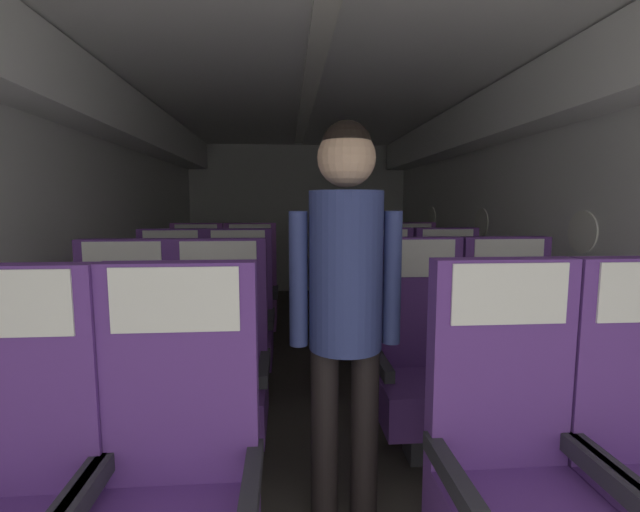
{
  "coord_description": "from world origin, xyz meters",
  "views": [
    {
      "loc": [
        -0.19,
        0.24,
        1.32
      ],
      "look_at": [
        0.04,
        3.09,
        0.98
      ],
      "focal_mm": 24.58,
      "sensor_mm": 36.0,
      "label": 1
    }
  ],
  "objects_px": {
    "seat_b_left_window": "(122,375)",
    "seat_c_left_window": "(171,324)",
    "flight_attendant": "(346,287)",
    "seat_d_left_window": "(196,297)",
    "seat_b_left_aisle": "(219,373)",
    "seat_b_right_aisle": "(511,363)",
    "seat_a_left_aisle": "(176,490)",
    "seat_a_left_window": "(2,503)",
    "seat_c_right_aisle": "(449,319)",
    "seat_d_right_window": "(363,294)",
    "seat_b_right_window": "(421,366)",
    "seat_d_left_aisle": "(250,296)",
    "seat_c_left_aisle": "(239,323)",
    "seat_a_right_window": "(514,473)",
    "seat_d_right_aisle": "(413,293)",
    "seat_c_right_window": "(383,320)"
  },
  "relations": [
    {
      "from": "seat_b_left_window",
      "to": "seat_c_left_window",
      "type": "xyz_separation_m",
      "value": [
        -0.0,
        0.94,
        0.0
      ]
    },
    {
      "from": "flight_attendant",
      "to": "seat_d_left_window",
      "type": "bearing_deg",
      "value": -57.54
    },
    {
      "from": "seat_b_left_aisle",
      "to": "seat_b_right_aisle",
      "type": "xyz_separation_m",
      "value": [
        1.54,
        0.01,
        0.0
      ]
    },
    {
      "from": "seat_a_left_aisle",
      "to": "seat_c_left_window",
      "type": "bearing_deg",
      "value": 104.69
    },
    {
      "from": "seat_a_left_window",
      "to": "flight_attendant",
      "type": "relative_size",
      "value": 0.7
    },
    {
      "from": "seat_c_left_window",
      "to": "seat_c_right_aisle",
      "type": "bearing_deg",
      "value": -0.61
    },
    {
      "from": "seat_a_left_aisle",
      "to": "seat_b_right_aisle",
      "type": "distance_m",
      "value": 1.79
    },
    {
      "from": "flight_attendant",
      "to": "seat_a_left_window",
      "type": "bearing_deg",
      "value": 29.97
    },
    {
      "from": "seat_b_right_aisle",
      "to": "seat_c_left_window",
      "type": "xyz_separation_m",
      "value": [
        -2.02,
        0.94,
        0.0
      ]
    },
    {
      "from": "seat_d_right_window",
      "to": "seat_c_right_aisle",
      "type": "bearing_deg",
      "value": -62.63
    },
    {
      "from": "seat_a_left_window",
      "to": "seat_b_right_window",
      "type": "relative_size",
      "value": 1.0
    },
    {
      "from": "seat_c_left_window",
      "to": "seat_b_right_window",
      "type": "bearing_deg",
      "value": -31.38
    },
    {
      "from": "seat_b_left_window",
      "to": "seat_a_left_aisle",
      "type": "bearing_deg",
      "value": -62.32
    },
    {
      "from": "seat_d_left_aisle",
      "to": "flight_attendant",
      "type": "distance_m",
      "value": 2.51
    },
    {
      "from": "seat_b_left_aisle",
      "to": "seat_d_right_window",
      "type": "height_order",
      "value": "same"
    },
    {
      "from": "seat_b_right_window",
      "to": "seat_c_left_aisle",
      "type": "distance_m",
      "value": 1.39
    },
    {
      "from": "seat_b_right_aisle",
      "to": "seat_d_left_aisle",
      "type": "bearing_deg",
      "value": 129.64
    },
    {
      "from": "seat_b_left_aisle",
      "to": "seat_d_left_window",
      "type": "distance_m",
      "value": 1.93
    },
    {
      "from": "seat_c_left_aisle",
      "to": "seat_c_right_aisle",
      "type": "distance_m",
      "value": 1.55
    },
    {
      "from": "seat_a_right_window",
      "to": "seat_c_left_window",
      "type": "bearing_deg",
      "value": 129.62
    },
    {
      "from": "seat_b_left_aisle",
      "to": "seat_b_right_window",
      "type": "distance_m",
      "value": 1.05
    },
    {
      "from": "seat_b_right_window",
      "to": "seat_a_left_aisle",
      "type": "bearing_deg",
      "value": -138.09
    },
    {
      "from": "seat_d_right_aisle",
      "to": "flight_attendant",
      "type": "height_order",
      "value": "flight_attendant"
    },
    {
      "from": "seat_c_left_window",
      "to": "seat_d_right_aisle",
      "type": "xyz_separation_m",
      "value": [
        2.03,
        0.93,
        0.0
      ]
    },
    {
      "from": "seat_b_right_aisle",
      "to": "seat_d_left_aisle",
      "type": "relative_size",
      "value": 1.0
    },
    {
      "from": "seat_d_left_window",
      "to": "seat_d_left_aisle",
      "type": "height_order",
      "value": "same"
    },
    {
      "from": "seat_b_right_aisle",
      "to": "seat_d_left_window",
      "type": "xyz_separation_m",
      "value": [
        -2.03,
        1.86,
        0.0
      ]
    },
    {
      "from": "seat_c_left_window",
      "to": "seat_c_right_window",
      "type": "bearing_deg",
      "value": -0.19
    },
    {
      "from": "seat_c_right_aisle",
      "to": "seat_d_right_aisle",
      "type": "bearing_deg",
      "value": 89.99
    },
    {
      "from": "seat_d_right_aisle",
      "to": "flight_attendant",
      "type": "distance_m",
      "value": 2.66
    },
    {
      "from": "seat_b_left_window",
      "to": "seat_d_left_window",
      "type": "bearing_deg",
      "value": 90.2
    },
    {
      "from": "seat_d_left_aisle",
      "to": "seat_a_left_window",
      "type": "bearing_deg",
      "value": -99.78
    },
    {
      "from": "seat_b_right_window",
      "to": "seat_c_left_window",
      "type": "height_order",
      "value": "same"
    },
    {
      "from": "seat_b_right_aisle",
      "to": "seat_c_left_aisle",
      "type": "distance_m",
      "value": 1.8
    },
    {
      "from": "seat_b_left_window",
      "to": "seat_d_left_window",
      "type": "height_order",
      "value": "same"
    },
    {
      "from": "seat_c_right_aisle",
      "to": "seat_d_left_aisle",
      "type": "height_order",
      "value": "same"
    },
    {
      "from": "seat_c_left_window",
      "to": "seat_d_right_window",
      "type": "bearing_deg",
      "value": 30.47
    },
    {
      "from": "seat_a_left_window",
      "to": "seat_b_left_aisle",
      "type": "distance_m",
      "value": 1.05
    },
    {
      "from": "seat_b_left_window",
      "to": "flight_attendant",
      "type": "xyz_separation_m",
      "value": [
        1.05,
        -0.54,
        0.53
      ]
    },
    {
      "from": "seat_a_left_window",
      "to": "seat_b_right_aisle",
      "type": "xyz_separation_m",
      "value": [
        2.02,
        0.95,
        0.0
      ]
    },
    {
      "from": "seat_d_right_window",
      "to": "seat_b_left_aisle",
      "type": "bearing_deg",
      "value": -119.84
    },
    {
      "from": "seat_a_left_aisle",
      "to": "seat_b_right_aisle",
      "type": "height_order",
      "value": "same"
    },
    {
      "from": "seat_a_right_window",
      "to": "seat_d_left_aisle",
      "type": "height_order",
      "value": "same"
    },
    {
      "from": "seat_b_left_window",
      "to": "seat_c_right_aisle",
      "type": "xyz_separation_m",
      "value": [
        2.03,
        0.92,
        0.0
      ]
    },
    {
      "from": "seat_d_left_window",
      "to": "flight_attendant",
      "type": "relative_size",
      "value": 0.7
    },
    {
      "from": "seat_d_right_window",
      "to": "flight_attendant",
      "type": "distance_m",
      "value": 2.5
    },
    {
      "from": "seat_a_left_aisle",
      "to": "seat_d_right_aisle",
      "type": "distance_m",
      "value": 3.2
    },
    {
      "from": "seat_a_right_window",
      "to": "seat_b_left_window",
      "type": "relative_size",
      "value": 1.0
    },
    {
      "from": "seat_a_left_window",
      "to": "seat_c_left_window",
      "type": "relative_size",
      "value": 1.0
    },
    {
      "from": "seat_c_left_window",
      "to": "seat_d_left_window",
      "type": "bearing_deg",
      "value": 90.32
    }
  ]
}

